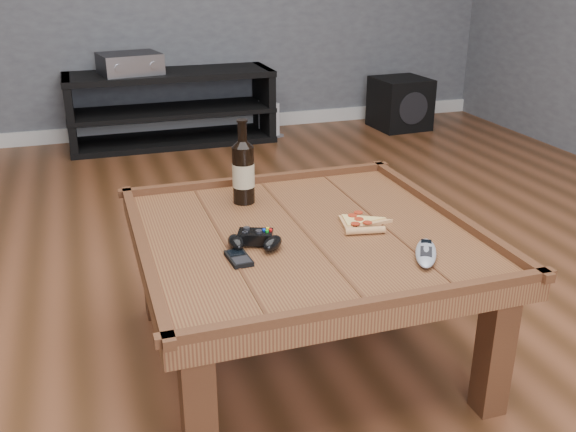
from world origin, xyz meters
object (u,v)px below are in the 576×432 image
object	(u,v)px
pizza_slice	(360,223)
subwoofer	(400,103)
coffee_table	(304,249)
media_console	(171,108)
game_controller	(255,240)
remote_control	(426,253)
game_console	(269,120)
smartphone	(239,258)
beer_bottle	(243,170)
av_receiver	(130,63)

from	to	relation	value
pizza_slice	subwoofer	size ratio (longest dim) A/B	0.60
coffee_table	media_console	distance (m)	2.75
game_controller	remote_control	bearing A→B (deg)	-4.41
media_console	game_console	bearing A→B (deg)	-1.72
pizza_slice	game_controller	bearing A→B (deg)	-160.49
pizza_slice	remote_control	xyz separation A→B (m)	(0.08, -0.27, 0.01)
game_controller	pizza_slice	size ratio (longest dim) A/B	0.69
media_console	remote_control	world-z (taller)	media_console
smartphone	beer_bottle	bearing A→B (deg)	69.68
beer_bottle	game_controller	xyz separation A→B (m)	(-0.06, -0.36, -0.09)
av_receiver	pizza_slice	bearing A→B (deg)	-91.20
coffee_table	remote_control	xyz separation A→B (m)	(0.26, -0.28, 0.07)
media_console	pizza_slice	distance (m)	2.77
pizza_slice	coffee_table	bearing A→B (deg)	-171.91
smartphone	subwoofer	bearing A→B (deg)	50.97
media_console	av_receiver	world-z (taller)	av_receiver
game_controller	smartphone	distance (m)	0.10
smartphone	remote_control	distance (m)	0.52
coffee_table	beer_bottle	world-z (taller)	beer_bottle
game_controller	media_console	bearing A→B (deg)	108.15
game_controller	av_receiver	world-z (taller)	av_receiver
coffee_table	beer_bottle	xyz separation A→B (m)	(-0.11, 0.30, 0.17)
pizza_slice	game_console	distance (m)	2.81
game_controller	av_receiver	size ratio (longest dim) A/B	0.38
smartphone	remote_control	size ratio (longest dim) A/B	0.56
pizza_slice	game_console	size ratio (longest dim) A/B	0.96
pizza_slice	subwoofer	world-z (taller)	pizza_slice
coffee_table	game_controller	distance (m)	0.20
media_console	remote_control	size ratio (longest dim) A/B	7.28
beer_bottle	game_controller	world-z (taller)	beer_bottle
remote_control	game_console	world-z (taller)	remote_control
coffee_table	remote_control	distance (m)	0.39
media_console	smartphone	distance (m)	2.90
pizza_slice	subwoofer	bearing A→B (deg)	70.61
game_controller	subwoofer	xyz separation A→B (m)	(1.89, 2.70, -0.28)
remote_control	game_console	bearing A→B (deg)	111.52
coffee_table	subwoofer	distance (m)	3.15
game_controller	subwoofer	world-z (taller)	game_controller
media_console	game_console	world-z (taller)	media_console
coffee_table	media_console	world-z (taller)	media_console
game_console	media_console	bearing A→B (deg)	154.73
coffee_table	subwoofer	world-z (taller)	coffee_table
coffee_table	subwoofer	xyz separation A→B (m)	(1.72, 2.64, -0.20)
game_controller	coffee_table	bearing A→B (deg)	41.56
media_console	remote_control	distance (m)	3.04
coffee_table	game_console	bearing A→B (deg)	75.61
media_console	game_controller	world-z (taller)	media_console
media_console	smartphone	xyz separation A→B (m)	(-0.24, -2.88, 0.21)
smartphone	game_console	world-z (taller)	smartphone
media_console	av_receiver	size ratio (longest dim) A/B	3.24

